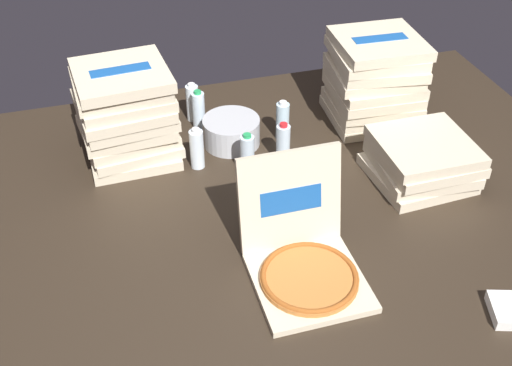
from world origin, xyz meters
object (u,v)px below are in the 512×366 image
(pizza_stack_right_mid, at_px, (374,80))
(napkin_pile, at_px, (512,310))
(water_bottle_4, at_px, (193,103))
(water_bottle_5, at_px, (247,154))
(pizza_stack_left_far, at_px, (126,114))
(pizza_stack_left_near, at_px, (422,160))
(ice_bucket, at_px, (231,131))
(water_bottle_2, at_px, (197,149))
(water_bottle_3, at_px, (283,143))
(open_pizza_box, at_px, (304,257))
(water_bottle_1, at_px, (199,110))
(water_bottle_0, at_px, (283,121))

(pizza_stack_right_mid, xyz_separation_m, napkin_pile, (-0.06, -1.32, -0.20))
(water_bottle_4, xyz_separation_m, water_bottle_5, (0.14, -0.51, 0.00))
(pizza_stack_left_far, relative_size, napkin_pile, 3.08)
(pizza_stack_left_near, bearing_deg, pizza_stack_right_mid, 90.54)
(ice_bucket, height_order, water_bottle_5, water_bottle_5)
(pizza_stack_right_mid, relative_size, water_bottle_2, 2.28)
(water_bottle_4, bearing_deg, pizza_stack_right_mid, -16.03)
(ice_bucket, bearing_deg, water_bottle_3, -47.96)
(pizza_stack_left_near, xyz_separation_m, napkin_pile, (-0.06, -0.80, -0.08))
(pizza_stack_right_mid, bearing_deg, water_bottle_3, -157.16)
(water_bottle_2, bearing_deg, open_pizza_box, -73.21)
(water_bottle_2, bearing_deg, ice_bucket, 35.82)
(water_bottle_5, xyz_separation_m, napkin_pile, (0.65, -1.05, -0.07))
(pizza_stack_left_far, distance_m, water_bottle_3, 0.72)
(pizza_stack_left_far, xyz_separation_m, napkin_pile, (1.13, -1.34, -0.20))
(open_pizza_box, distance_m, water_bottle_4, 1.18)
(open_pizza_box, distance_m, water_bottle_3, 0.72)
(pizza_stack_left_near, relative_size, water_bottle_1, 2.14)
(ice_bucket, distance_m, water_bottle_3, 0.28)
(water_bottle_1, height_order, water_bottle_5, same)
(pizza_stack_right_mid, height_order, water_bottle_3, pizza_stack_right_mid)
(open_pizza_box, distance_m, water_bottle_1, 1.10)
(pizza_stack_left_near, height_order, water_bottle_5, water_bottle_5)
(water_bottle_0, bearing_deg, pizza_stack_left_near, -44.66)
(water_bottle_1, xyz_separation_m, water_bottle_2, (-0.08, -0.32, 0.00))
(water_bottle_5, bearing_deg, water_bottle_2, 152.71)
(pizza_stack_left_near, xyz_separation_m, water_bottle_2, (-0.92, 0.36, -0.00))
(open_pizza_box, relative_size, water_bottle_0, 2.38)
(pizza_stack_left_near, bearing_deg, water_bottle_4, 138.31)
(open_pizza_box, bearing_deg, pizza_stack_left_far, 118.15)
(pizza_stack_right_mid, xyz_separation_m, water_bottle_5, (-0.71, -0.26, -0.12))
(water_bottle_2, xyz_separation_m, water_bottle_5, (0.20, -0.11, 0.00))
(water_bottle_5, bearing_deg, open_pizza_box, -87.62)
(pizza_stack_left_near, height_order, ice_bucket, pizza_stack_left_near)
(water_bottle_4, bearing_deg, water_bottle_3, -55.87)
(water_bottle_3, relative_size, napkin_pile, 1.35)
(water_bottle_5, bearing_deg, water_bottle_3, 11.91)
(pizza_stack_left_far, height_order, pizza_stack_right_mid, same)
(ice_bucket, relative_size, water_bottle_3, 1.35)
(ice_bucket, xyz_separation_m, water_bottle_4, (-0.13, 0.26, 0.03))
(water_bottle_0, xyz_separation_m, water_bottle_2, (-0.44, -0.11, 0.00))
(water_bottle_0, bearing_deg, water_bottle_5, -136.95)
(water_bottle_3, distance_m, napkin_pile, 1.19)
(open_pizza_box, bearing_deg, water_bottle_0, 76.74)
(water_bottle_1, relative_size, water_bottle_3, 1.00)
(water_bottle_1, bearing_deg, open_pizza_box, -81.99)
(ice_bucket, height_order, water_bottle_0, water_bottle_0)
(water_bottle_1, distance_m, water_bottle_4, 0.08)
(open_pizza_box, height_order, water_bottle_3, open_pizza_box)
(water_bottle_5, bearing_deg, water_bottle_0, 43.05)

